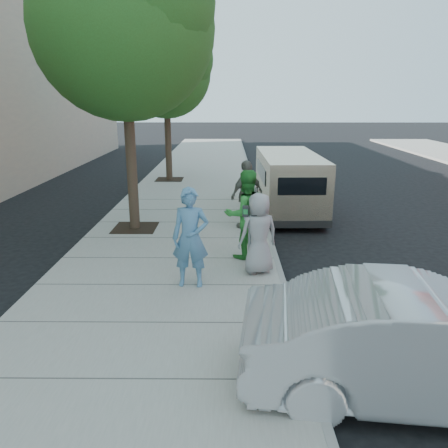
# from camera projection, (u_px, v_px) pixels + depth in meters

# --- Properties ---
(ground) EXTENTS (120.00, 120.00, 0.00)m
(ground) POSITION_uv_depth(u_px,v_px,m) (214.00, 264.00, 10.08)
(ground) COLOR black
(ground) RESTS_ON ground
(sidewalk) EXTENTS (5.00, 60.00, 0.15)m
(sidewalk) POSITION_uv_depth(u_px,v_px,m) (170.00, 261.00, 10.07)
(sidewalk) COLOR gray
(sidewalk) RESTS_ON ground
(curb_face) EXTENTS (0.12, 60.00, 0.16)m
(curb_face) POSITION_uv_depth(u_px,v_px,m) (276.00, 261.00, 10.05)
(curb_face) COLOR gray
(curb_face) RESTS_ON ground
(tree_near) EXTENTS (4.62, 4.60, 7.53)m
(tree_near) POSITION_uv_depth(u_px,v_px,m) (125.00, 20.00, 10.86)
(tree_near) COLOR black
(tree_near) RESTS_ON sidewalk
(tree_far) EXTENTS (3.92, 3.80, 6.49)m
(tree_far) POSITION_uv_depth(u_px,v_px,m) (167.00, 68.00, 18.34)
(tree_far) COLOR black
(tree_far) RESTS_ON sidewalk
(parking_meter) EXTENTS (0.31, 0.15, 1.44)m
(parking_meter) POSITION_uv_depth(u_px,v_px,m) (250.00, 225.00, 8.94)
(parking_meter) COLOR gray
(parking_meter) RESTS_ON sidewalk
(van) EXTENTS (1.85, 5.30, 1.95)m
(van) POSITION_uv_depth(u_px,v_px,m) (288.00, 182.00, 14.37)
(van) COLOR beige
(van) RESTS_ON ground
(sedan) EXTENTS (4.72, 2.08, 1.51)m
(sedan) POSITION_uv_depth(u_px,v_px,m) (426.00, 345.00, 5.40)
(sedan) COLOR #B1B3B9
(sedan) RESTS_ON ground
(person_officer) EXTENTS (0.73, 0.50, 1.94)m
(person_officer) POSITION_uv_depth(u_px,v_px,m) (190.00, 238.00, 8.34)
(person_officer) COLOR #5084AC
(person_officer) RESTS_ON sidewalk
(person_green_shirt) EXTENTS (1.18, 1.04, 2.03)m
(person_green_shirt) POSITION_uv_depth(u_px,v_px,m) (245.00, 215.00, 9.84)
(person_green_shirt) COLOR green
(person_green_shirt) RESTS_ON sidewalk
(person_gray_shirt) EXTENTS (0.97, 0.79, 1.70)m
(person_gray_shirt) POSITION_uv_depth(u_px,v_px,m) (259.00, 234.00, 9.00)
(person_gray_shirt) COLOR #959598
(person_gray_shirt) RESTS_ON sidewalk
(person_striped_polo) EXTENTS (1.16, 1.07, 1.91)m
(person_striped_polo) POSITION_uv_depth(u_px,v_px,m) (247.00, 195.00, 12.14)
(person_striped_polo) COLOR slate
(person_striped_polo) RESTS_ON sidewalk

